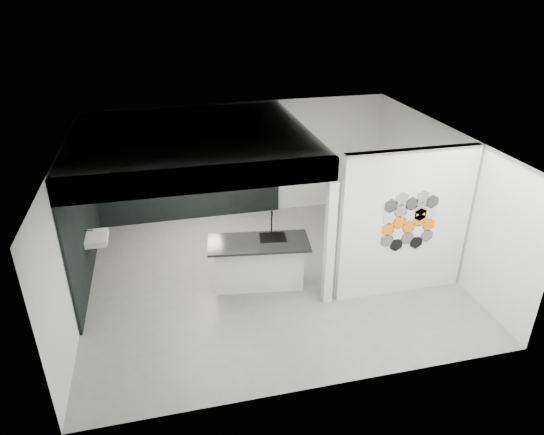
{
  "coord_description": "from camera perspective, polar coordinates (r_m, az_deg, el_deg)",
  "views": [
    {
      "loc": [
        -1.85,
        -7.9,
        5.34
      ],
      "look_at": [
        0.1,
        0.3,
        1.15
      ],
      "focal_mm": 32.0,
      "sensor_mm": 36.0,
      "label": 1
    }
  ],
  "objects": [
    {
      "name": "fascia_beam",
      "position": [
        7.53,
        -8.26,
        4.42
      ],
      "size": [
        4.4,
        0.16,
        0.4
      ],
      "primitive_type": "cube",
      "color": "silver",
      "rests_on": "corner_column"
    },
    {
      "name": "stockpot",
      "position": [
        11.47,
        -15.35,
        5.45
      ],
      "size": [
        0.25,
        0.25,
        0.19
      ],
      "primitive_type": "cylinder",
      "rotation": [
        0.0,
        0.0,
        0.08
      ],
      "color": "black",
      "rests_on": "display_shelf"
    },
    {
      "name": "hex_tile_cluster",
      "position": [
        8.83,
        15.91,
        -0.39
      ],
      "size": [
        1.04,
        0.02,
        1.16
      ],
      "color": "black",
      "rests_on": "partition_panel"
    },
    {
      "name": "bay_clad_back",
      "position": [
        11.65,
        -9.83,
        5.09
      ],
      "size": [
        4.4,
        0.04,
        2.35
      ],
      "primitive_type": "cube",
      "color": "black",
      "rests_on": "floor"
    },
    {
      "name": "display_shelf",
      "position": [
        11.51,
        -9.33,
        5.54
      ],
      "size": [
        3.0,
        0.15,
        0.04
      ],
      "primitive_type": "cube",
      "color": "black",
      "rests_on": "bay_clad_back"
    },
    {
      "name": "wall_basin",
      "position": [
        9.88,
        -19.92,
        -2.3
      ],
      "size": [
        0.4,
        0.6,
        0.12
      ],
      "primitive_type": "cube",
      "color": "silver",
      "rests_on": "bay_clad_left"
    },
    {
      "name": "utensil_cup",
      "position": [
        11.47,
        -14.07,
        5.4
      ],
      "size": [
        0.11,
        0.11,
        0.11
      ],
      "primitive_type": "cylinder",
      "rotation": [
        0.0,
        0.0,
        -0.42
      ],
      "color": "black",
      "rests_on": "display_shelf"
    },
    {
      "name": "bottle_dark",
      "position": [
        11.47,
        -10.11,
        5.88
      ],
      "size": [
        0.05,
        0.05,
        0.14
      ],
      "primitive_type": "cylinder",
      "rotation": [
        0.0,
        0.0,
        0.0
      ],
      "color": "black",
      "rests_on": "display_shelf"
    },
    {
      "name": "kettle",
      "position": [
        11.6,
        -3.71,
        6.55
      ],
      "size": [
        0.24,
        0.24,
        0.17
      ],
      "primitive_type": "ellipsoid",
      "rotation": [
        0.0,
        0.0,
        -0.26
      ],
      "color": "black",
      "rests_on": "display_shelf"
    },
    {
      "name": "floor",
      "position": [
        9.71,
        -0.17,
        -6.95
      ],
      "size": [
        7.0,
        6.0,
        0.01
      ],
      "primitive_type": "cube",
      "color": "slate"
    },
    {
      "name": "partition_panel",
      "position": [
        8.93,
        15.39,
        -0.77
      ],
      "size": [
        2.45,
        0.15,
        2.8
      ],
      "primitive_type": "cube",
      "color": "silver",
      "rests_on": "floor"
    },
    {
      "name": "glass_vase",
      "position": [
        11.64,
        -2.7,
        6.54
      ],
      "size": [
        0.1,
        0.1,
        0.13
      ],
      "primitive_type": "cylinder",
      "rotation": [
        0.0,
        0.0,
        0.12
      ],
      "color": "gray",
      "rests_on": "display_shelf"
    },
    {
      "name": "bay_clad_left",
      "position": [
        9.96,
        -21.42,
        -0.24
      ],
      "size": [
        0.04,
        4.0,
        2.35
      ],
      "primitive_type": "cube",
      "color": "black",
      "rests_on": "floor"
    },
    {
      "name": "glass_bowl",
      "position": [
        11.64,
        -2.7,
        6.48
      ],
      "size": [
        0.19,
        0.19,
        0.1
      ],
      "primitive_type": "cylinder",
      "rotation": [
        0.0,
        0.0,
        0.42
      ],
      "color": "gray",
      "rests_on": "display_shelf"
    },
    {
      "name": "corner_column",
      "position": [
        8.49,
        6.79,
        -3.15
      ],
      "size": [
        0.16,
        0.16,
        2.35
      ],
      "primitive_type": "cube",
      "color": "silver",
      "rests_on": "floor"
    },
    {
      "name": "bulkhead",
      "position": [
        9.34,
        -9.5,
        8.7
      ],
      "size": [
        4.4,
        4.0,
        0.4
      ],
      "primitive_type": "cube",
      "color": "silver",
      "rests_on": "corner_column"
    },
    {
      "name": "kitchen_island",
      "position": [
        9.21,
        -1.57,
        -5.21
      ],
      "size": [
        1.95,
        1.07,
        1.5
      ],
      "rotation": [
        0.0,
        0.0,
        -0.14
      ],
      "color": "silver",
      "rests_on": "floor"
    }
  ]
}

